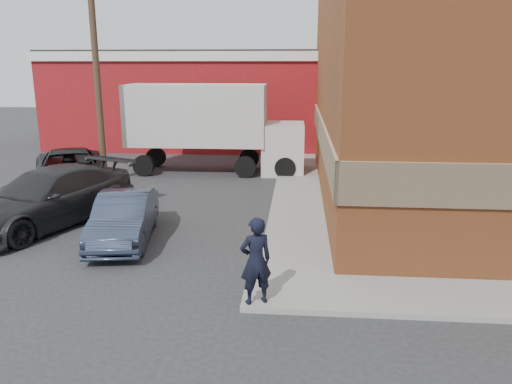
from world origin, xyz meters
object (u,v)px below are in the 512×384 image
(man, at_px, (256,261))
(suv_b, at_px, (48,198))
(warehouse, at_px, (193,98))
(box_truck, at_px, (214,122))
(sedan, at_px, (124,218))
(suv_a, at_px, (70,171))
(utility_pole, at_px, (96,67))

(man, xyz_separation_m, suv_b, (-6.86, 4.93, -0.17))
(suv_b, bearing_deg, warehouse, 109.08)
(man, distance_m, box_truck, 13.46)
(sedan, bearing_deg, suv_b, 147.13)
(sedan, bearing_deg, suv_a, 117.92)
(man, relative_size, sedan, 0.44)
(box_truck, bearing_deg, sedan, -96.98)
(utility_pole, relative_size, man, 4.94)
(warehouse, relative_size, suv_a, 2.84)
(man, relative_size, box_truck, 0.23)
(warehouse, xyz_separation_m, man, (5.80, -21.55, -1.78))
(warehouse, distance_m, utility_pole, 11.27)
(warehouse, bearing_deg, suv_b, -93.64)
(man, height_order, sedan, man)
(sedan, bearing_deg, box_truck, 74.97)
(man, xyz_separation_m, box_truck, (-3.02, 13.06, 1.26))
(warehouse, bearing_deg, sedan, -84.33)
(warehouse, height_order, box_truck, warehouse)
(warehouse, distance_m, box_truck, 8.95)
(utility_pole, bearing_deg, warehouse, 82.23)
(warehouse, height_order, sedan, warehouse)
(sedan, relative_size, box_truck, 0.51)
(warehouse, relative_size, box_truck, 2.01)
(suv_b, distance_m, box_truck, 9.10)
(sedan, relative_size, suv_b, 0.69)
(sedan, height_order, suv_a, suv_a)
(utility_pole, distance_m, box_truck, 5.53)
(suv_a, bearing_deg, warehouse, 54.85)
(suv_a, relative_size, suv_b, 0.97)
(man, xyz_separation_m, sedan, (-4.02, 3.68, -0.36))
(suv_b, bearing_deg, sedan, -1.21)
(warehouse, xyz_separation_m, utility_pole, (-1.50, -11.00, 1.93))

